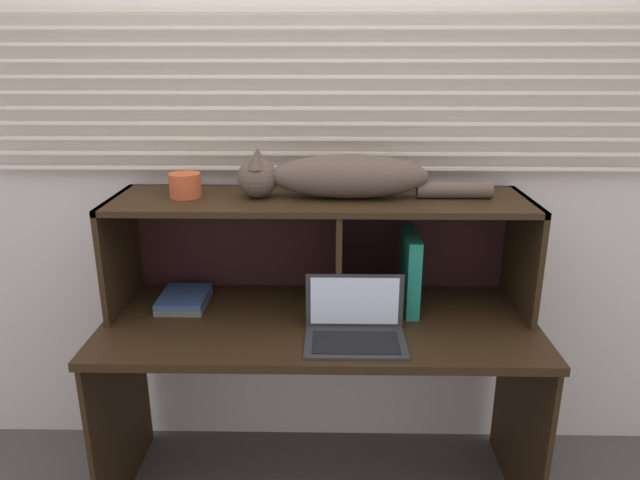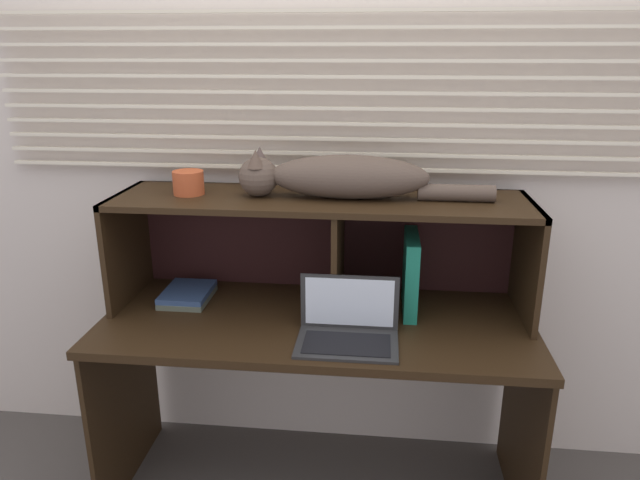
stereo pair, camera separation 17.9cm
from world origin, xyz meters
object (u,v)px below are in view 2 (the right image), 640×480
object	(u,v)px
small_basket	(188,183)
cat	(338,177)
book_stack	(188,294)
laptop	(348,328)
binder_upright	(410,273)

from	to	relation	value
small_basket	cat	bearing A→B (deg)	0.00
cat	book_stack	bearing A→B (deg)	-179.91
laptop	book_stack	distance (m)	0.68
book_stack	small_basket	bearing A→B (deg)	1.54
book_stack	binder_upright	bearing A→B (deg)	0.06
laptop	small_basket	size ratio (longest dim) A/B	2.98
binder_upright	cat	bearing A→B (deg)	180.00
laptop	binder_upright	size ratio (longest dim) A/B	1.15
binder_upright	small_basket	distance (m)	0.87
book_stack	small_basket	world-z (taller)	small_basket
laptop	book_stack	world-z (taller)	laptop
book_stack	laptop	bearing A→B (deg)	-22.50
cat	book_stack	distance (m)	0.74
cat	laptop	xyz separation A→B (m)	(0.06, -0.26, -0.45)
cat	small_basket	xyz separation A→B (m)	(-0.54, 0.00, -0.03)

